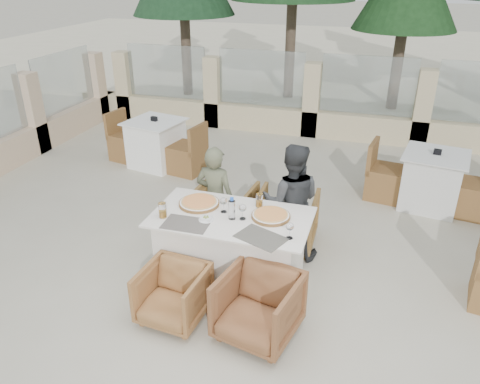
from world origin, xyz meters
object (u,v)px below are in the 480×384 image
(pizza_left, at_px, (199,202))
(armchair_near_left, at_px, (173,294))
(pizza_right, at_px, (271,215))
(armchair_far_left, at_px, (226,208))
(diner_right, at_px, (291,202))
(bg_table_a, at_px, (156,143))
(wine_glass_centre, at_px, (224,204))
(beer_glass_left, at_px, (163,210))
(armchair_near_right, at_px, (258,307))
(water_bottle, at_px, (232,208))
(wine_glass_corner, at_px, (290,230))
(diner_left, at_px, (215,198))
(beer_glass_right, at_px, (259,200))
(bg_table_b, at_px, (432,181))
(dining_table, at_px, (231,248))
(olive_dish, at_px, (206,218))
(armchair_far_right, at_px, (286,219))
(wine_glass_near, at_px, (243,211))

(pizza_left, xyz_separation_m, armchair_near_left, (0.07, -0.88, -0.53))
(pizza_right, xyz_separation_m, armchair_far_left, (-0.77, 0.85, -0.48))
(diner_right, distance_m, bg_table_a, 3.30)
(wine_glass_centre, relative_size, beer_glass_left, 1.17)
(armchair_near_right, bearing_deg, diner_right, 102.24)
(water_bottle, bearing_deg, armchair_far_left, 112.51)
(pizza_left, xyz_separation_m, wine_glass_corner, (1.05, -0.37, 0.06))
(armchair_near_right, distance_m, diner_left, 1.60)
(beer_glass_right, distance_m, bg_table_b, 2.87)
(wine_glass_centre, bearing_deg, dining_table, -31.79)
(olive_dish, relative_size, diner_right, 0.08)
(armchair_far_right, relative_size, armchair_near_right, 1.05)
(wine_glass_corner, distance_m, armchair_near_left, 1.25)
(pizza_right, height_order, diner_left, diner_left)
(water_bottle, height_order, wine_glass_corner, water_bottle)
(armchair_near_right, bearing_deg, armchair_near_left, -165.96)
(diner_left, xyz_separation_m, bg_table_a, (-1.77, 2.02, -0.24))
(wine_glass_corner, xyz_separation_m, armchair_far_left, (-1.03, 1.18, -0.55))
(pizza_left, xyz_separation_m, beer_glass_left, (-0.25, -0.35, 0.05))
(beer_glass_left, bearing_deg, pizza_left, 55.02)
(pizza_left, distance_m, diner_right, 1.03)
(olive_dish, bearing_deg, pizza_left, 123.35)
(pizza_left, relative_size, olive_dish, 3.87)
(beer_glass_left, relative_size, diner_right, 0.11)
(wine_glass_centre, distance_m, wine_glass_corner, 0.80)
(armchair_far_left, xyz_separation_m, diner_left, (-0.00, -0.36, 0.32))
(wine_glass_near, height_order, armchair_near_left, wine_glass_near)
(pizza_right, bearing_deg, beer_glass_right, 131.80)
(armchair_far_right, distance_m, armchair_near_left, 1.78)
(armchair_far_right, bearing_deg, bg_table_a, -35.40)
(diner_right, bearing_deg, diner_left, -4.55)
(pizza_right, distance_m, armchair_near_left, 1.22)
(beer_glass_right, xyz_separation_m, armchair_near_right, (0.27, -1.00, -0.53))
(bg_table_a, bearing_deg, wine_glass_near, -38.09)
(beer_glass_left, xyz_separation_m, armchair_near_left, (0.31, -0.52, -0.58))
(armchair_near_right, height_order, diner_left, diner_left)
(pizza_left, relative_size, wine_glass_centre, 2.32)
(diner_left, bearing_deg, beer_glass_right, 157.27)
(wine_glass_centre, xyz_separation_m, beer_glass_right, (0.31, 0.22, -0.02))
(pizza_left, bearing_deg, bg_table_b, 42.32)
(beer_glass_left, height_order, armchair_far_right, beer_glass_left)
(armchair_far_right, bearing_deg, diner_right, 110.00)
(armchair_near_left, height_order, armchair_near_right, armchair_near_right)
(dining_table, xyz_separation_m, pizza_right, (0.39, 0.09, 0.41))
(water_bottle, distance_m, beer_glass_left, 0.69)
(wine_glass_corner, bearing_deg, bg_table_a, 134.62)
(diner_right, bearing_deg, water_bottle, 47.66)
(pizza_right, distance_m, water_bottle, 0.40)
(dining_table, relative_size, pizza_right, 4.11)
(dining_table, distance_m, beer_glass_right, 0.58)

